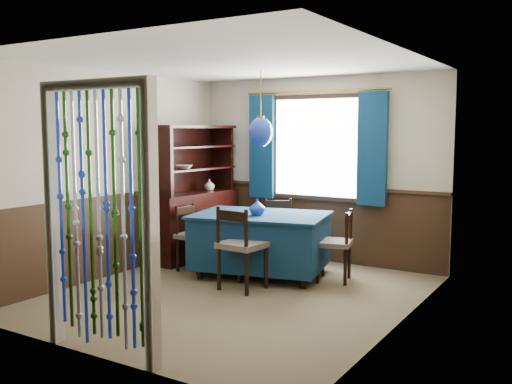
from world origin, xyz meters
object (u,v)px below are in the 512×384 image
Objects in this scene: chair_far at (277,229)px; vase_sideboard at (209,184)px; chair_left at (194,236)px; vase_table at (257,208)px; sideboard at (192,213)px; pendant_lamp at (261,132)px; dining_table at (261,240)px; chair_near at (241,246)px; bowl_shelf at (184,167)px; chair_right at (336,243)px.

chair_far is 1.23m from vase_sideboard.
chair_left is 4.58× the size of vase_table.
chair_left is 4.76× the size of vase_sideboard.
chair_left is 0.98m from vase_table.
sideboard is 2.03× the size of pendant_lamp.
dining_table is 1.54m from vase_sideboard.
pendant_lamp is (0.17, -0.71, 1.31)m from chair_far.
chair_far is 0.46× the size of sideboard.
vase_sideboard is at bearing -154.85° from chair_left.
bowl_shelf is (-1.41, 0.77, 0.79)m from chair_near.
vase_table is (-0.87, -0.38, 0.41)m from chair_right.
sideboard is at bearing -100.63° from vase_sideboard.
sideboard is 1.78m from pendant_lamp.
vase_table is (0.19, -0.83, 0.40)m from chair_far.
chair_right is 3.58× the size of bowl_shelf.
chair_left is at bearing 160.44° from chair_near.
pendant_lamp is (-0.90, -0.26, 1.31)m from chair_right.
chair_near is at bearing 125.81° from chair_right.
pendant_lamp is 3.84× the size of bowl_shelf.
sideboard reaches higher than dining_table.
chair_right is 2.27m from vase_sideboard.
chair_far is at bearing 102.99° from vase_table.
dining_table is 0.73m from chair_far.
pendant_lamp reaches higher than vase_table.
vase_sideboard reaches higher than chair_right.
pendant_lamp is (-0.14, 0.66, 1.27)m from chair_near.
chair_left is 1.82m from chair_right.
chair_left is at bearing -65.59° from vase_sideboard.
sideboard reaches higher than vase_sideboard.
bowl_shelf is at bearing 169.90° from vase_table.
chair_right is 1.03m from vase_table.
bowl_shelf is at bearing -90.00° from vase_sideboard.
pendant_lamp reaches higher than chair_far.
chair_far is 3.62× the size of bowl_shelf.
bowl_shelf reaches higher than chair_far.
vase_table is at bearing -91.45° from dining_table.
chair_near is at bearing -77.56° from vase_table.
vase_table is (1.35, -0.47, 0.23)m from sideboard.
chair_near is at bearing -77.75° from pendant_lamp.
vase_table reaches higher than chair_far.
pendant_lamp is 4.97× the size of vase_table.
sideboard reaches higher than vase_table.
bowl_shelf is at bearing 2.27° from chair_far.
vase_sideboard reaches higher than chair_left.
chair_left reaches higher than dining_table.
chair_far is at bearing 143.91° from chair_left.
chair_far reaches higher than chair_right.
chair_left is 0.92× the size of pendant_lamp.
vase_sideboard is at bearing 140.85° from chair_near.
chair_right is (1.76, 0.47, 0.00)m from chair_left.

